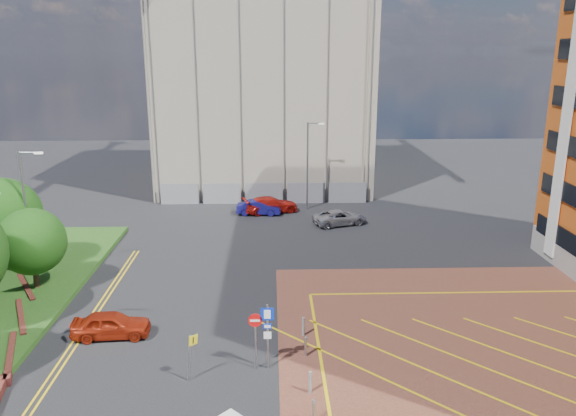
{
  "coord_description": "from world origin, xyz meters",
  "views": [
    {
      "loc": [
        0.74,
        -21.86,
        14.07
      ],
      "look_at": [
        1.5,
        3.54,
        6.95
      ],
      "focal_mm": 35.0,
      "sensor_mm": 36.0,
      "label": 1
    }
  ],
  "objects_px": {
    "warning_sign": "(191,352)",
    "car_red_back": "(270,205)",
    "sign_cluster": "(263,330)",
    "lamp_back": "(308,162)",
    "car_red_left": "(111,325)",
    "tree_d": "(2,217)",
    "lamp_left_far": "(27,209)",
    "tree_c": "(32,242)",
    "car_blue_back": "(259,208)",
    "car_silver_back": "(340,217)"
  },
  "relations": [
    {
      "from": "car_red_back",
      "to": "car_silver_back",
      "type": "height_order",
      "value": "car_red_back"
    },
    {
      "from": "tree_d",
      "to": "lamp_left_far",
      "type": "bearing_deg",
      "value": -25.68
    },
    {
      "from": "sign_cluster",
      "to": "lamp_left_far",
      "type": "bearing_deg",
      "value": 143.18
    },
    {
      "from": "lamp_back",
      "to": "car_red_left",
      "type": "bearing_deg",
      "value": -115.92
    },
    {
      "from": "tree_c",
      "to": "tree_d",
      "type": "relative_size",
      "value": 0.81
    },
    {
      "from": "warning_sign",
      "to": "car_red_left",
      "type": "relative_size",
      "value": 0.57
    },
    {
      "from": "tree_d",
      "to": "warning_sign",
      "type": "distance_m",
      "value": 18.94
    },
    {
      "from": "tree_d",
      "to": "lamp_left_far",
      "type": "distance_m",
      "value": 2.44
    },
    {
      "from": "tree_d",
      "to": "tree_c",
      "type": "bearing_deg",
      "value": -45.0
    },
    {
      "from": "tree_d",
      "to": "car_blue_back",
      "type": "xyz_separation_m",
      "value": [
        16.08,
        13.25,
        -3.22
      ]
    },
    {
      "from": "lamp_left_far",
      "to": "car_blue_back",
      "type": "height_order",
      "value": "lamp_left_far"
    },
    {
      "from": "warning_sign",
      "to": "car_silver_back",
      "type": "height_order",
      "value": "warning_sign"
    },
    {
      "from": "warning_sign",
      "to": "car_red_left",
      "type": "height_order",
      "value": "warning_sign"
    },
    {
      "from": "lamp_back",
      "to": "car_red_back",
      "type": "xyz_separation_m",
      "value": [
        -3.46,
        -1.11,
        -3.64
      ]
    },
    {
      "from": "car_blue_back",
      "to": "car_red_left",
      "type": "bearing_deg",
      "value": 166.23
    },
    {
      "from": "tree_c",
      "to": "tree_d",
      "type": "bearing_deg",
      "value": 135.0
    },
    {
      "from": "sign_cluster",
      "to": "tree_d",
      "type": "bearing_deg",
      "value": 144.42
    },
    {
      "from": "tree_c",
      "to": "tree_d",
      "type": "xyz_separation_m",
      "value": [
        -3.0,
        3.0,
        0.68
      ]
    },
    {
      "from": "lamp_back",
      "to": "car_red_left",
      "type": "xyz_separation_m",
      "value": [
        -11.56,
        -23.78,
        -3.69
      ]
    },
    {
      "from": "tree_c",
      "to": "car_red_left",
      "type": "height_order",
      "value": "tree_c"
    },
    {
      "from": "car_silver_back",
      "to": "sign_cluster",
      "type": "bearing_deg",
      "value": 145.96
    },
    {
      "from": "tree_c",
      "to": "sign_cluster",
      "type": "distance_m",
      "value": 16.53
    },
    {
      "from": "tree_c",
      "to": "lamp_left_far",
      "type": "relative_size",
      "value": 0.61
    },
    {
      "from": "warning_sign",
      "to": "sign_cluster",
      "type": "bearing_deg",
      "value": 15.67
    },
    {
      "from": "sign_cluster",
      "to": "lamp_back",
      "type": "bearing_deg",
      "value": 82.03
    },
    {
      "from": "car_red_back",
      "to": "tree_d",
      "type": "bearing_deg",
      "value": 111.51
    },
    {
      "from": "lamp_back",
      "to": "warning_sign",
      "type": "height_order",
      "value": "lamp_back"
    },
    {
      "from": "car_blue_back",
      "to": "lamp_left_far",
      "type": "bearing_deg",
      "value": 139.5
    },
    {
      "from": "sign_cluster",
      "to": "warning_sign",
      "type": "height_order",
      "value": "sign_cluster"
    },
    {
      "from": "car_red_back",
      "to": "lamp_back",
      "type": "bearing_deg",
      "value": -89.75
    },
    {
      "from": "car_red_left",
      "to": "car_red_back",
      "type": "bearing_deg",
      "value": -23.45
    },
    {
      "from": "lamp_left_far",
      "to": "car_blue_back",
      "type": "bearing_deg",
      "value": 45.51
    },
    {
      "from": "tree_c",
      "to": "warning_sign",
      "type": "height_order",
      "value": "tree_c"
    },
    {
      "from": "car_red_left",
      "to": "tree_d",
      "type": "bearing_deg",
      "value": 42.01
    },
    {
      "from": "lamp_left_far",
      "to": "lamp_back",
      "type": "relative_size",
      "value": 1.0
    },
    {
      "from": "tree_c",
      "to": "lamp_back",
      "type": "distance_m",
      "value": 25.19
    },
    {
      "from": "warning_sign",
      "to": "car_red_back",
      "type": "relative_size",
      "value": 0.45
    },
    {
      "from": "warning_sign",
      "to": "car_blue_back",
      "type": "relative_size",
      "value": 0.57
    },
    {
      "from": "warning_sign",
      "to": "car_silver_back",
      "type": "bearing_deg",
      "value": 67.97
    },
    {
      "from": "sign_cluster",
      "to": "car_silver_back",
      "type": "relative_size",
      "value": 0.71
    },
    {
      "from": "lamp_left_far",
      "to": "warning_sign",
      "type": "relative_size",
      "value": 3.57
    },
    {
      "from": "warning_sign",
      "to": "car_blue_back",
      "type": "distance_m",
      "value": 26.27
    },
    {
      "from": "tree_d",
      "to": "warning_sign",
      "type": "bearing_deg",
      "value": -43.38
    },
    {
      "from": "car_blue_back",
      "to": "car_red_back",
      "type": "height_order",
      "value": "car_red_back"
    },
    {
      "from": "sign_cluster",
      "to": "car_red_back",
      "type": "bearing_deg",
      "value": 89.27
    },
    {
      "from": "tree_c",
      "to": "car_silver_back",
      "type": "height_order",
      "value": "tree_c"
    },
    {
      "from": "tree_c",
      "to": "car_silver_back",
      "type": "bearing_deg",
      "value": 33.2
    },
    {
      "from": "lamp_back",
      "to": "sign_cluster",
      "type": "height_order",
      "value": "lamp_back"
    },
    {
      "from": "warning_sign",
      "to": "car_red_left",
      "type": "bearing_deg",
      "value": 138.3
    },
    {
      "from": "car_red_left",
      "to": "car_blue_back",
      "type": "bearing_deg",
      "value": -21.54
    }
  ]
}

